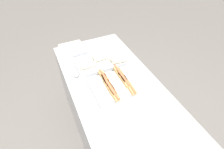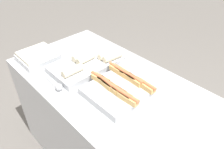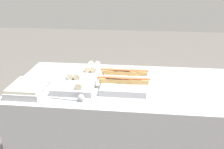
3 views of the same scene
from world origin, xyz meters
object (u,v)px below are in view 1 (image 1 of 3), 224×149
Objects in this scene: tray_hotdogs at (116,84)px; serving_spoon_far at (128,59)px; tray_side_front at (72,50)px; tray_wraps at (102,62)px; serving_spoon_near at (76,74)px.

tray_hotdogs is 0.44m from serving_spoon_far.
tray_side_front is 1.17× the size of serving_spoon_far.
tray_hotdogs is 0.87× the size of tray_wraps.
tray_side_front is at bearing -163.07° from tray_hotdogs.
tray_wraps reaches higher than tray_hotdogs.
tray_hotdogs is 0.38m from tray_wraps.
tray_side_front is (-0.73, -0.22, -0.00)m from tray_hotdogs.
tray_wraps is (-0.38, 0.01, -0.00)m from tray_hotdogs.
tray_wraps is 0.32m from serving_spoon_near.
tray_side_front is 0.67m from serving_spoon_far.
serving_spoon_near is (0.07, -0.31, -0.01)m from tray_wraps.
tray_hotdogs is at bearing 16.93° from tray_side_front.
tray_wraps is 0.42m from tray_side_front.
tray_hotdogs reaches higher than serving_spoon_near.
serving_spoon_near is at bearing -135.96° from tray_hotdogs.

